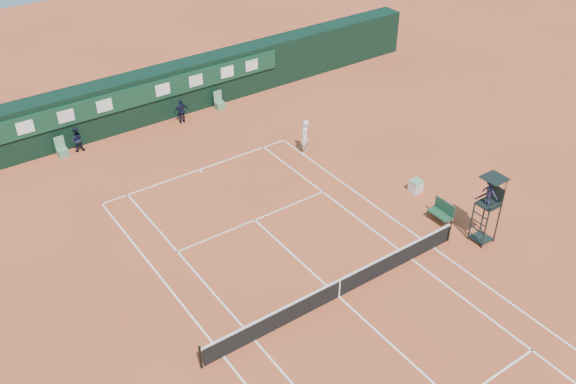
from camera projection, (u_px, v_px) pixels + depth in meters
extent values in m
plane|color=#C8552F|center=(339.00, 297.00, 26.35)|extent=(90.00, 90.00, 0.00)
cube|color=white|center=(200.00, 170.00, 34.35)|extent=(11.05, 0.08, 0.01)
cube|color=white|center=(433.00, 248.00, 28.94)|extent=(0.08, 23.85, 0.01)
cube|color=white|center=(223.00, 356.00, 23.74)|extent=(0.08, 23.85, 0.01)
cube|color=white|center=(411.00, 259.00, 28.29)|extent=(0.08, 23.85, 0.01)
cube|color=white|center=(255.00, 340.00, 24.39)|extent=(0.08, 23.85, 0.01)
cube|color=silver|center=(255.00, 220.00, 30.66)|extent=(8.31, 0.08, 0.01)
cube|color=white|center=(339.00, 297.00, 26.34)|extent=(0.08, 12.88, 0.01)
cube|color=white|center=(201.00, 171.00, 34.25)|extent=(0.08, 0.30, 0.01)
cube|color=black|center=(339.00, 289.00, 26.09)|extent=(12.60, 0.04, 0.90)
cube|color=silver|center=(340.00, 280.00, 25.82)|extent=(12.80, 0.06, 0.08)
cube|color=white|center=(339.00, 288.00, 26.09)|extent=(0.06, 0.05, 0.92)
cylinder|color=black|center=(449.00, 231.00, 29.07)|extent=(0.10, 0.10, 1.10)
cylinder|color=black|center=(200.00, 357.00, 23.00)|extent=(0.10, 0.10, 1.10)
cube|color=black|center=(142.00, 98.00, 38.14)|extent=(40.00, 1.50, 3.00)
cube|color=#0F3822|center=(147.00, 94.00, 37.25)|extent=(18.00, 0.10, 1.20)
cube|color=white|center=(25.00, 127.00, 33.88)|extent=(0.90, 0.04, 0.70)
cube|color=silver|center=(66.00, 116.00, 34.93)|extent=(0.90, 0.04, 0.70)
cube|color=silver|center=(104.00, 106.00, 35.97)|extent=(0.90, 0.04, 0.70)
cube|color=white|center=(163.00, 90.00, 37.68)|extent=(0.90, 0.04, 0.70)
cube|color=silver|center=(196.00, 81.00, 38.72)|extent=(0.90, 0.04, 0.70)
cube|color=white|center=(227.00, 72.00, 39.76)|extent=(0.90, 0.04, 0.70)
cube|color=silver|center=(252.00, 65.00, 40.62)|extent=(0.90, 0.04, 0.70)
cube|color=#568460|center=(63.00, 153.00, 35.37)|extent=(0.55, 0.50, 0.46)
cube|color=#588760|center=(59.00, 142.00, 35.20)|extent=(0.55, 0.06, 0.70)
cube|color=#54815D|center=(220.00, 105.00, 40.11)|extent=(0.55, 0.50, 0.46)
cube|color=#5E8F69|center=(218.00, 96.00, 39.94)|extent=(0.55, 0.06, 0.70)
cylinder|color=black|center=(485.00, 231.00, 28.37)|extent=(0.07, 0.07, 2.00)
cylinder|color=black|center=(471.00, 222.00, 28.91)|extent=(0.07, 0.07, 2.00)
cylinder|color=black|center=(497.00, 224.00, 28.75)|extent=(0.07, 0.07, 2.00)
cylinder|color=black|center=(483.00, 216.00, 29.28)|extent=(0.07, 0.07, 2.00)
cube|color=black|center=(488.00, 204.00, 28.24)|extent=(0.85, 0.85, 0.08)
cube|color=black|center=(496.00, 194.00, 28.19)|extent=(0.06, 0.85, 0.80)
cube|color=black|center=(497.00, 205.00, 27.83)|extent=(0.85, 0.05, 0.06)
cube|color=black|center=(482.00, 196.00, 28.40)|extent=(0.85, 0.05, 0.06)
cylinder|color=black|center=(505.00, 189.00, 27.67)|extent=(0.04, 0.04, 1.00)
cylinder|color=black|center=(491.00, 181.00, 28.21)|extent=(0.04, 0.04, 1.00)
cube|color=black|center=(495.00, 178.00, 27.49)|extent=(0.95, 0.95, 0.04)
cube|color=black|center=(481.00, 238.00, 29.31)|extent=(0.80, 0.80, 0.05)
cube|color=black|center=(476.00, 237.00, 28.98)|extent=(0.04, 0.80, 0.04)
cube|color=black|center=(477.00, 230.00, 28.75)|extent=(0.04, 0.80, 0.04)
cube|color=black|center=(479.00, 223.00, 28.52)|extent=(0.04, 0.80, 0.04)
cube|color=black|center=(480.00, 215.00, 28.30)|extent=(0.04, 0.80, 0.04)
imported|color=#191932|center=(490.00, 192.00, 27.83)|extent=(0.47, 0.82, 1.28)
cube|color=#1B432B|center=(440.00, 214.00, 30.29)|extent=(0.55, 1.20, 0.08)
cube|color=#19402D|center=(445.00, 206.00, 30.21)|extent=(0.06, 1.20, 0.60)
cylinder|color=black|center=(445.00, 226.00, 29.96)|extent=(0.04, 0.04, 0.41)
cylinder|color=black|center=(451.00, 222.00, 30.17)|extent=(0.04, 0.04, 0.41)
cylinder|color=black|center=(428.00, 214.00, 30.70)|extent=(0.04, 0.04, 0.41)
cylinder|color=black|center=(434.00, 211.00, 30.91)|extent=(0.04, 0.04, 0.41)
cube|color=black|center=(440.00, 212.00, 30.89)|extent=(0.56, 0.95, 0.33)
cube|color=silver|center=(416.00, 186.00, 32.50)|extent=(0.55, 0.55, 0.60)
cube|color=#649974|center=(416.00, 181.00, 32.32)|extent=(0.57, 0.57, 0.05)
sphere|color=yellow|center=(329.00, 204.00, 31.72)|extent=(0.06, 0.06, 0.06)
imported|color=white|center=(304.00, 137.00, 35.26)|extent=(0.88, 0.83, 2.02)
imported|color=black|center=(76.00, 139.00, 35.57)|extent=(0.82, 0.70, 1.48)
imported|color=black|center=(182.00, 111.00, 38.29)|extent=(0.93, 0.44, 1.55)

